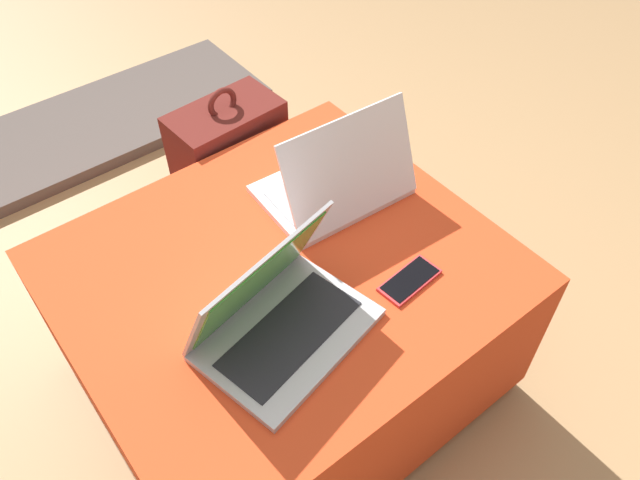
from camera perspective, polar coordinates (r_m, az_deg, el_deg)
ground_plane at (r=1.72m, az=-2.78°, el=-12.17°), size 14.00×14.00×0.00m
ottoman at (r=1.53m, az=-3.10°, el=-7.80°), size 0.92×0.82×0.46m
laptop_near at (r=1.21m, az=-3.89°, el=-6.92°), size 0.37×0.30×0.23m
laptop_far at (r=1.46m, az=1.59°, el=5.29°), size 0.34×0.26×0.24m
cell_phone at (r=1.33m, az=8.20°, el=-3.67°), size 0.14×0.08×0.01m
backpack at (r=1.89m, az=-8.17°, el=5.58°), size 0.32×0.24×0.56m
fireplace_hearth at (r=2.57m, az=-20.75°, el=9.37°), size 1.40×0.50×0.04m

